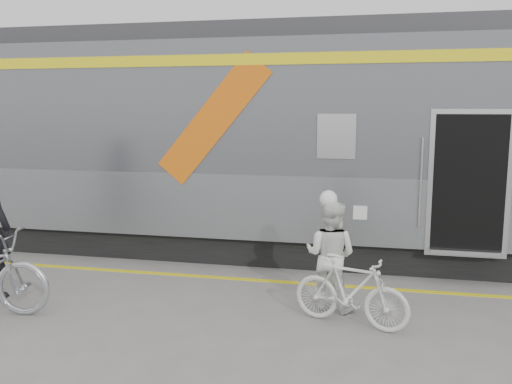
# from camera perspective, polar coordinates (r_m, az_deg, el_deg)

# --- Properties ---
(ground) EXTENTS (90.00, 90.00, 0.00)m
(ground) POSITION_cam_1_polar(r_m,az_deg,el_deg) (6.73, -5.05, -14.78)
(ground) COLOR slate
(ground) RESTS_ON ground
(train) EXTENTS (24.00, 3.17, 4.10)m
(train) POSITION_cam_1_polar(r_m,az_deg,el_deg) (10.12, 7.91, 5.18)
(train) COLOR black
(train) RESTS_ON ground
(safety_strip) EXTENTS (24.00, 0.12, 0.01)m
(safety_strip) POSITION_cam_1_polar(r_m,az_deg,el_deg) (8.67, -0.80, -9.20)
(safety_strip) COLOR yellow
(safety_strip) RESTS_ON ground
(woman) EXTENTS (0.85, 0.75, 1.48)m
(woman) POSITION_cam_1_polar(r_m,az_deg,el_deg) (7.37, 7.83, -6.60)
(woman) COLOR white
(woman) RESTS_ON ground
(bicycle_right) EXTENTS (1.55, 0.84, 0.90)m
(bicycle_right) POSITION_cam_1_polar(r_m,az_deg,el_deg) (6.92, 9.94, -10.23)
(bicycle_right) COLOR silver
(bicycle_right) RESTS_ON ground
(helmet_woman) EXTENTS (0.24, 0.24, 0.24)m
(helmet_woman) POSITION_cam_1_polar(r_m,az_deg,el_deg) (7.19, 7.98, -0.01)
(helmet_woman) COLOR white
(helmet_woman) RESTS_ON woman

